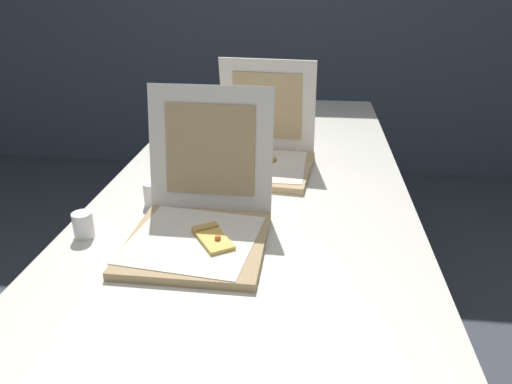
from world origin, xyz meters
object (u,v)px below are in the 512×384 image
at_px(cup_white_mid, 168,171).
at_px(pizza_box_middle, 261,154).
at_px(pizza_box_front, 200,220).
at_px(cup_white_near_left, 83,225).
at_px(table, 256,198).
at_px(cup_white_near_center, 153,194).

bearing_deg(cup_white_mid, pizza_box_middle, 26.76).
bearing_deg(pizza_box_front, cup_white_near_left, -174.36).
bearing_deg(cup_white_mid, pizza_box_front, -62.40).
height_order(table, pizza_box_middle, pizza_box_middle).
bearing_deg(table, pizza_box_middle, 90.35).
height_order(pizza_box_front, pizza_box_middle, pizza_box_middle).
relative_size(pizza_box_middle, cup_white_near_left, 5.53).
bearing_deg(cup_white_near_left, pizza_box_middle, 52.88).
relative_size(pizza_box_middle, cup_white_mid, 5.53).
distance_m(table, pizza_box_middle, 0.19).
bearing_deg(cup_white_mid, table, -2.67).
bearing_deg(pizza_box_front, cup_white_near_center, 136.40).
bearing_deg(cup_white_near_left, cup_white_near_center, 59.94).
distance_m(table, cup_white_near_center, 0.35).
distance_m(table, pizza_box_front, 0.38).
bearing_deg(cup_white_near_center, pizza_box_middle, 49.07).
relative_size(table, pizza_box_front, 5.78).
xyz_separation_m(cup_white_near_left, cup_white_mid, (0.11, 0.39, 0.00)).
relative_size(table, cup_white_mid, 34.26).
bearing_deg(cup_white_near_center, cup_white_near_left, -120.06).
bearing_deg(pizza_box_middle, cup_white_mid, -147.54).
bearing_deg(cup_white_near_left, cup_white_mid, 73.76).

